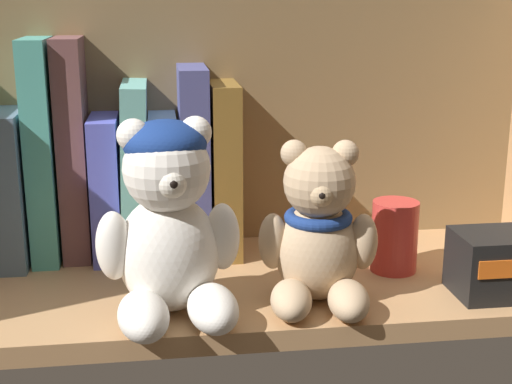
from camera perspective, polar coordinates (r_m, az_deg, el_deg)
shelf_board at (r=75.65cm, az=-2.57°, el=-7.49°), size 72.43×25.23×2.00cm
shelf_back_panel at (r=84.00cm, az=-3.54°, el=6.13°), size 74.83×1.20×33.89cm
book_4 at (r=83.50cm, az=-18.22°, el=0.63°), size 2.97×13.58×16.48cm
book_5 at (r=82.16cm, az=-16.23°, el=3.21°), size 2.82×10.96×23.86cm
book_6 at (r=81.74cm, az=-14.01°, el=3.31°), size 2.95×9.30×23.89cm
book_7 at (r=82.37cm, az=-11.54°, el=0.59°), size 3.01×12.13×15.62cm
book_8 at (r=81.78cm, az=-9.44°, el=1.89°), size 3.23×14.97×19.31cm
book_9 at (r=82.17cm, az=-7.22°, el=0.73°), size 2.99×10.02×15.58cm
book_10 at (r=81.65cm, az=-4.94°, el=2.59°), size 3.04×12.62×20.80cm
book_11 at (r=82.07cm, az=-2.58°, el=2.06°), size 3.02×12.54×19.02cm
teddy_bear_larger at (r=65.06cm, az=-6.83°, el=-2.50°), size 13.23×13.61×17.93cm
teddy_bear_smaller at (r=67.89cm, az=4.91°, el=-3.39°), size 11.43×11.82×15.43cm
pillar_candle at (r=77.61cm, az=10.76°, el=-3.40°), size 4.83×4.83×7.51cm
small_product_box at (r=74.41cm, az=18.64°, el=-5.33°), size 9.02×6.62×6.16cm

